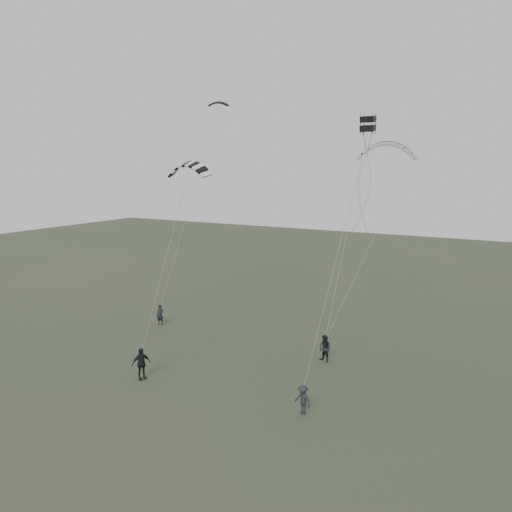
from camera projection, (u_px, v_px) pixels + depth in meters
The scene contains 9 objects.
ground at pixel (190, 375), 30.20m from camera, with size 140.00×140.00×0.00m, color #37412D.
flyer_left at pixel (160, 315), 39.62m from camera, with size 0.61×0.40×1.66m, color black.
flyer_right at pixel (325, 349), 32.11m from camera, with size 0.86×0.67×1.76m, color black.
flyer_center at pixel (141, 364), 29.44m from camera, with size 1.13×0.47×1.93m, color black.
flyer_far at pixel (303, 400), 25.30m from camera, with size 1.00×0.58×1.55m, color #26262B.
kite_dark_small at pixel (218, 102), 40.92m from camera, with size 1.68×0.50×0.54m, color black, non-canonical shape.
kite_pale_large at pixel (387, 144), 36.56m from camera, with size 4.40×0.99×1.77m, color #AAADB0, non-canonical shape.
kite_striped at pixel (189, 164), 32.83m from camera, with size 3.25×0.81×1.26m, color black, non-canonical shape.
kite_box at pixel (368, 124), 24.67m from camera, with size 0.68×0.68×0.73m, color black, non-canonical shape.
Camera 1 is at (17.33, -22.92, 12.42)m, focal length 35.00 mm.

